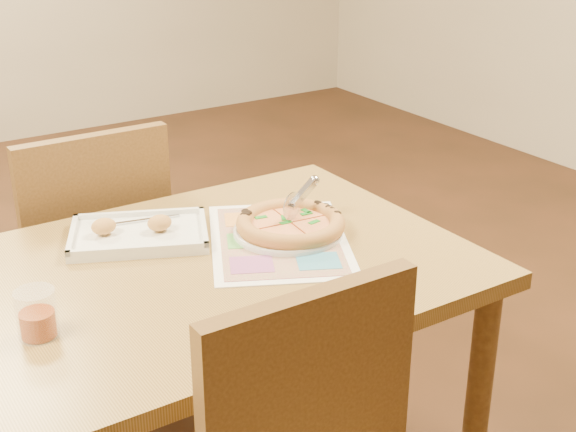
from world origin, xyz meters
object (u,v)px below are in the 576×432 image
glass_tumbler (37,317)px  chair_far (90,239)px  appetizer_tray (138,234)px  menu (279,240)px  dining_table (181,306)px  pizza (291,224)px  pizza_cutter (300,197)px  plate (288,232)px

glass_tumbler → chair_far: bearing=64.2°
appetizer_tray → menu: size_ratio=0.85×
dining_table → pizza: size_ratio=4.90×
glass_tumbler → menu: bearing=10.9°
appetizer_tray → menu: bearing=-33.9°
dining_table → menu: (0.27, 0.02, 0.09)m
dining_table → glass_tumbler: (-0.34, -0.10, 0.13)m
pizza_cutter → menu: bearing=-177.1°
plate → glass_tumbler: 0.66m
dining_table → menu: bearing=3.9°
dining_table → pizza_cutter: (0.36, 0.06, 0.16)m
pizza → menu: size_ratio=0.59×
plate → pizza: 0.02m
pizza → glass_tumbler: bearing=-168.5°
appetizer_tray → chair_far: bearing=88.8°
pizza_cutter → glass_tumbler: size_ratio=1.38×
plate → menu: bearing=-156.1°
plate → menu: plate is taller
pizza → glass_tumbler: size_ratio=2.77×
dining_table → glass_tumbler: glass_tumbler is taller
dining_table → chair_far: (-0.00, 0.60, -0.07)m
plate → appetizer_tray: bearing=151.3°
dining_table → pizza_cutter: bearing=9.4°
pizza → pizza_cutter: size_ratio=2.01×
chair_far → pizza: bearing=119.0°
pizza → menu: bearing=-160.0°
pizza_cutter → menu: 0.12m
appetizer_tray → pizza_cutter: bearing=-21.9°
plate → pizza_cutter: size_ratio=2.01×
dining_table → appetizer_tray: size_ratio=3.39×
dining_table → appetizer_tray: 0.23m
dining_table → glass_tumbler: bearing=-163.8°
menu → dining_table: bearing=-176.1°
dining_table → plate: 0.32m
appetizer_tray → plate: bearing=-28.7°
appetizer_tray → menu: (0.28, -0.19, -0.01)m
pizza_cutter → glass_tumbler: bearing=170.4°
dining_table → menu: size_ratio=2.88×
appetizer_tray → glass_tumbler: glass_tumbler is taller
chair_far → glass_tumbler: bearing=64.2°
dining_table → glass_tumbler: size_ratio=13.59×
chair_far → menu: 0.66m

